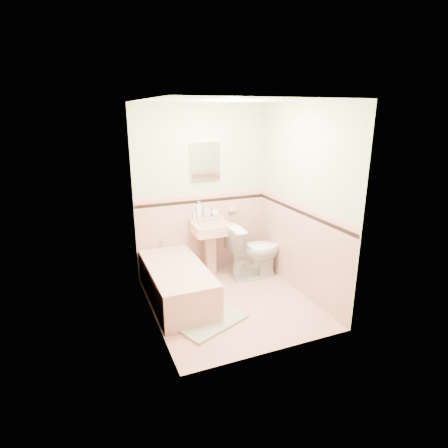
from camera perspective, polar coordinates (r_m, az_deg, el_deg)
name	(u,v)px	position (r m, az deg, el deg)	size (l,w,h in m)	color
floor	(231,302)	(4.91, 1.14, -12.05)	(2.20, 2.20, 0.00)	#DBA28F
ceiling	(233,100)	(4.29, 1.34, 18.58)	(2.20, 2.20, 0.00)	white
wall_back	(202,192)	(5.43, -3.43, 4.96)	(2.50, 2.50, 0.00)	#F9EDCB
wall_front	(279,237)	(3.50, 8.47, -2.08)	(2.50, 2.50, 0.00)	#F9EDCB
wall_left	(149,219)	(4.15, -11.53, 0.82)	(2.50, 2.50, 0.00)	#F9EDCB
wall_right	(302,202)	(4.91, 12.01, 3.30)	(2.50, 2.50, 0.00)	#F9EDCB
wainscot_back	(203,234)	(5.59, -3.28, -1.59)	(2.00, 2.00, 0.00)	#DDA794
wainscot_front	(275,299)	(3.77, 7.94, -11.40)	(2.00, 2.00, 0.00)	#DDA794
wainscot_left	(153,272)	(4.37, -10.87, -7.36)	(2.20, 2.20, 0.00)	#DDA794
wainscot_right	(298,249)	(5.09, 11.45, -3.83)	(2.20, 2.20, 0.00)	#DDA794
accent_back	(203,201)	(5.44, -3.35, 3.58)	(2.00, 2.00, 0.00)	black
accent_front	(277,250)	(3.56, 8.23, -3.97)	(2.00, 2.00, 0.00)	black
accent_left	(151,230)	(4.19, -11.18, -0.86)	(2.20, 2.20, 0.00)	black
accent_right	(300,212)	(4.93, 11.74, 1.82)	(2.20, 2.20, 0.00)	black
cap_back	(202,194)	(5.42, -3.36, 4.61)	(2.00, 2.00, 0.00)	#DB9A8C
cap_front	(278,240)	(3.52, 8.30, -2.45)	(2.00, 2.00, 0.00)	#DB9A8C
cap_left	(151,221)	(4.16, -11.26, 0.45)	(2.20, 2.20, 0.00)	#DB9A8C
cap_right	(301,205)	(4.91, 11.81, 2.95)	(2.20, 2.20, 0.00)	#DB9A8C
bathtub	(177,285)	(4.90, -7.29, -9.28)	(0.70, 1.50, 0.45)	#D6A493
tub_faucet	(163,238)	(5.39, -9.49, -2.21)	(0.04, 0.04, 0.12)	silver
sink	(211,250)	(5.47, -1.96, -4.10)	(0.52, 0.48, 0.82)	#D6A493
sink_faucet	(208,213)	(5.43, -2.53, 1.70)	(0.02, 0.02, 0.10)	silver
medicine_cabinet	(205,161)	(5.34, -2.90, 9.66)	(0.43, 0.04, 0.54)	white
soap_dish	(232,209)	(5.63, 1.28, 2.28)	(0.13, 0.07, 0.04)	#D6A493
soap_bottle_left	(199,210)	(5.41, -3.93, 2.25)	(0.10, 0.10, 0.25)	#B2B2B2
soap_bottle_mid	(207,211)	(5.46, -2.70, 2.05)	(0.08, 0.09, 0.19)	#B2B2B2
soap_bottle_right	(215,212)	(5.51, -1.44, 1.95)	(0.11, 0.11, 0.14)	#B2B2B2
tube	(194,214)	(5.41, -4.65, 1.49)	(0.04, 0.04, 0.12)	white
toilet	(254,250)	(5.48, 4.67, -4.11)	(0.46, 0.81, 0.82)	white
bucket	(242,263)	(5.75, 2.87, -6.07)	(0.26, 0.26, 0.26)	#000B91
bath_mat	(209,320)	(4.50, -2.26, -14.70)	(0.81, 0.54, 0.03)	#9DA88C
shoe	(210,317)	(4.47, -2.17, -14.22)	(0.16, 0.07, 0.06)	#BF1E59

